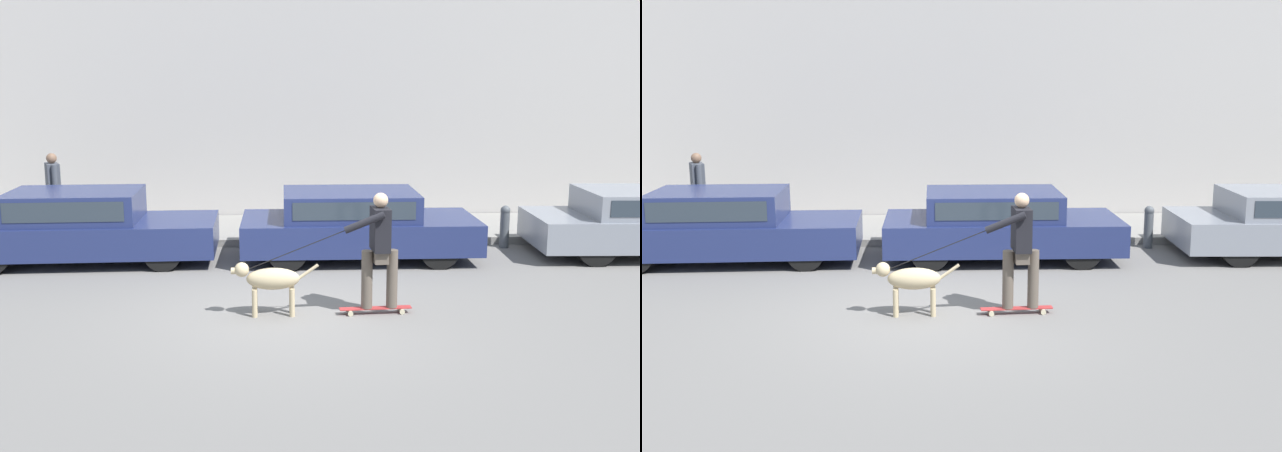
{
  "view_description": "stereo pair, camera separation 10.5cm",
  "coord_description": "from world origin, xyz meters",
  "views": [
    {
      "loc": [
        -0.21,
        -9.58,
        3.1
      ],
      "look_at": [
        0.31,
        1.2,
        0.95
      ],
      "focal_mm": 42.0,
      "sensor_mm": 36.0,
      "label": 1
    },
    {
      "loc": [
        -0.11,
        -9.58,
        3.1
      ],
      "look_at": [
        0.31,
        1.2,
        0.95
      ],
      "focal_mm": 42.0,
      "sensor_mm": 36.0,
      "label": 2
    }
  ],
  "objects": [
    {
      "name": "dog",
      "position": [
        -0.41,
        -0.05,
        0.48
      ],
      "size": [
        1.15,
        0.3,
        0.72
      ],
      "rotation": [
        0.0,
        0.0,
        3.16
      ],
      "color": "tan",
      "rests_on": "ground_plane"
    },
    {
      "name": "parked_car_1",
      "position": [
        1.03,
        3.06,
        0.6
      ],
      "size": [
        4.03,
        1.82,
        1.19
      ],
      "rotation": [
        0.0,
        0.0,
        0.0
      ],
      "color": "black",
      "rests_on": "ground_plane"
    },
    {
      "name": "pedestrian_with_bag",
      "position": [
        -4.67,
        4.98,
        0.97
      ],
      "size": [
        0.41,
        0.71,
        1.53
      ],
      "rotation": [
        0.0,
        0.0,
        0.42
      ],
      "color": "brown",
      "rests_on": "sidewalk_curb"
    },
    {
      "name": "ground_plane",
      "position": [
        0.0,
        0.0,
        0.0
      ],
      "size": [
        36.0,
        36.0,
        0.0
      ],
      "primitive_type": "plane",
      "color": "slate"
    },
    {
      "name": "back_wall",
      "position": [
        0.0,
        6.75,
        2.38
      ],
      "size": [
        32.0,
        0.3,
        4.76
      ],
      "color": "#B2ADA8",
      "rests_on": "ground_plane"
    },
    {
      "name": "skateboarder",
      "position": [
        1.03,
        -0.06,
        0.92
      ],
      "size": [
        2.26,
        0.61,
        1.63
      ],
      "rotation": [
        0.0,
        0.0,
        3.21
      ],
      "color": "beige",
      "rests_on": "ground_plane"
    },
    {
      "name": "sidewalk_curb",
      "position": [
        0.0,
        5.3,
        0.07
      ],
      "size": [
        30.0,
        2.56,
        0.14
      ],
      "color": "gray",
      "rests_on": "ground_plane"
    },
    {
      "name": "parked_car_0",
      "position": [
        -3.62,
        3.05,
        0.59
      ],
      "size": [
        4.42,
        1.85,
        1.22
      ],
      "rotation": [
        0.0,
        0.0,
        0.03
      ],
      "color": "black",
      "rests_on": "ground_plane"
    },
    {
      "name": "fire_hydrant",
      "position": [
        3.86,
        3.77,
        0.41
      ],
      "size": [
        0.18,
        0.18,
        0.79
      ],
      "color": "#4C5156",
      "rests_on": "ground_plane"
    }
  ]
}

